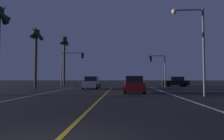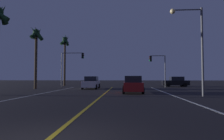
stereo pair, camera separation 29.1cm
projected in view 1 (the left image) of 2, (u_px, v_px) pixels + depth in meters
lane_edge_right at (185, 99)px, 13.09m from camera, size 0.16×31.08×0.01m
lane_edge_left at (20, 98)px, 13.77m from camera, size 0.16×31.08×0.01m
lane_center_divider at (101, 99)px, 13.43m from camera, size 0.16×31.08×0.01m
car_oncoming at (92, 83)px, 25.22m from camera, size 2.02×4.30×1.70m
car_crossing_side at (175, 82)px, 31.32m from camera, size 4.30×2.02×1.70m
car_lead_same_lane at (134, 85)px, 18.55m from camera, size 2.02×4.30×1.70m
traffic_light_near_right at (157, 64)px, 29.19m from camera, size 2.55×0.36×5.04m
traffic_light_near_left at (72, 61)px, 29.97m from camera, size 3.79×0.36×5.61m
street_lamp_right_near at (195, 39)px, 15.34m from camera, size 2.68×0.44×7.36m
palm_tree_left_mid at (36, 39)px, 25.05m from camera, size 1.89×2.08×8.56m
palm_tree_left_far at (64, 45)px, 34.76m from camera, size 2.01×1.94×9.75m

